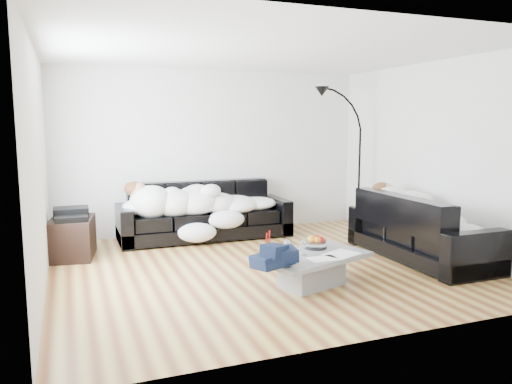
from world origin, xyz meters
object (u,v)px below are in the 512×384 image
object	(u,v)px
sofa_right	(421,227)
sleeper_back	(205,197)
shoes	(310,277)
stereo	(71,213)
sofa_back	(205,211)
candle_left	(267,244)
candle_right	(270,241)
fruit_bowl	(316,242)
wine_glass_b	(287,248)
sleeper_right	(422,210)
floor_lamp	(359,170)
coffee_table	(312,270)
av_cabinet	(72,238)
wine_glass_a	(289,247)
wine_glass_c	(304,248)

from	to	relation	value
sofa_right	sleeper_back	world-z (taller)	sleeper_back
shoes	stereo	size ratio (longest dim) A/B	1.00
sofa_back	candle_left	world-z (taller)	sofa_back
sofa_back	candle_right	size ratio (longest dim) A/B	11.30
candle_right	stereo	bearing A→B (deg)	137.09
fruit_bowl	wine_glass_b	bearing A→B (deg)	-156.04
sleeper_right	shoes	size ratio (longest dim) A/B	4.10
sofa_right	floor_lamp	size ratio (longest dim) A/B	1.03
sofa_right	sofa_back	bearing A→B (deg)	47.41
fruit_bowl	stereo	world-z (taller)	stereo
sleeper_back	coffee_table	world-z (taller)	sleeper_back
coffee_table	candle_left	world-z (taller)	candle_left
wine_glass_b	coffee_table	bearing A→B (deg)	-3.60
candle_left	candle_right	bearing A→B (deg)	51.35
floor_lamp	sleeper_back	bearing A→B (deg)	149.66
shoes	av_cabinet	distance (m)	3.20
sofa_back	wine_glass_a	xyz separation A→B (m)	(0.25, -2.55, 0.01)
sofa_right	wine_glass_b	xyz separation A→B (m)	(-2.13, -0.47, 0.02)
sleeper_back	shoes	size ratio (longest dim) A/B	5.00
sofa_back	stereo	world-z (taller)	sofa_back
sofa_back	shoes	size ratio (longest dim) A/B	5.91
wine_glass_a	candle_right	size ratio (longest dim) A/B	0.67
av_cabinet	floor_lamp	xyz separation A→B (m)	(4.37, -0.01, 0.76)
sleeper_right	coffee_table	bearing A→B (deg)	104.92
sofa_back	av_cabinet	size ratio (longest dim) A/B	3.40
sleeper_right	wine_glass_a	size ratio (longest dim) A/B	11.63
sofa_right	sleeper_right	world-z (taller)	sleeper_right
candle_left	sofa_right	bearing A→B (deg)	7.34
stereo	av_cabinet	bearing A→B (deg)	0.00
coffee_table	shoes	distance (m)	0.21
coffee_table	sleeper_right	bearing A→B (deg)	14.92
wine_glass_a	candle_left	xyz separation A→B (m)	(-0.21, 0.11, 0.04)
stereo	sofa_back	bearing A→B (deg)	13.41
coffee_table	candle_left	distance (m)	0.57
av_cabinet	wine_glass_c	bearing A→B (deg)	-34.16
stereo	floor_lamp	bearing A→B (deg)	-0.30
candle_left	floor_lamp	world-z (taller)	floor_lamp
sofa_back	sofa_right	distance (m)	3.17
shoes	av_cabinet	bearing A→B (deg)	154.03
coffee_table	av_cabinet	world-z (taller)	av_cabinet
sofa_right	wine_glass_c	world-z (taller)	sofa_right
av_cabinet	floor_lamp	distance (m)	4.43
coffee_table	candle_right	bearing A→B (deg)	144.45
wine_glass_c	candle_left	bearing A→B (deg)	150.22
sleeper_right	stereo	distance (m)	4.58
sleeper_back	av_cabinet	distance (m)	2.01
wine_glass_a	coffee_table	bearing A→B (deg)	-19.34
shoes	stereo	xyz separation A→B (m)	(-2.48, 2.02, 0.54)
shoes	wine_glass_c	bearing A→B (deg)	-121.53
sleeper_back	floor_lamp	world-z (taller)	floor_lamp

